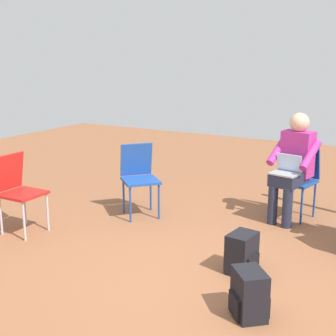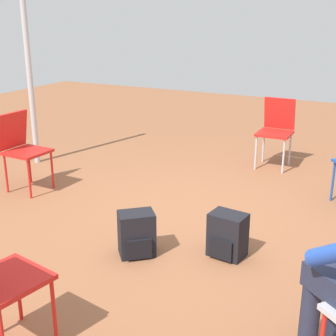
% 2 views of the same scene
% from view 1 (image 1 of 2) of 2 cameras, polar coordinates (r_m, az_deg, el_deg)
% --- Properties ---
extents(ground_plane, '(14.00, 14.00, 0.00)m').
position_cam_1_polar(ground_plane, '(3.98, 2.93, -14.39)').
color(ground_plane, brown).
extents(chair_south, '(0.47, 0.50, 0.85)m').
position_cam_1_polar(chair_south, '(5.68, 15.66, -0.90)').
color(chair_south, '#1E4799').
rests_on(chair_south, ground).
extents(chair_southeast, '(0.59, 0.58, 0.85)m').
position_cam_1_polar(chair_southeast, '(5.54, -3.56, -0.75)').
color(chair_southeast, '#1E4799').
rests_on(chair_southeast, ground).
extents(chair_east, '(0.44, 0.40, 0.85)m').
position_cam_1_polar(chair_east, '(5.23, -17.87, -2.28)').
color(chair_east, red).
rests_on(chair_east, ground).
extents(person_with_laptop, '(0.56, 0.57, 1.24)m').
position_cam_1_polar(person_with_laptop, '(5.48, 15.02, 0.75)').
color(person_with_laptop, '#23283D').
rests_on(person_with_laptop, ground).
extents(backpack_near_laptop_user, '(0.34, 0.34, 0.36)m').
position_cam_1_polar(backpack_near_laptop_user, '(3.58, 9.88, -15.18)').
color(backpack_near_laptop_user, black).
rests_on(backpack_near_laptop_user, ground).
extents(backpack_by_empty_chair, '(0.27, 0.30, 0.36)m').
position_cam_1_polar(backpack_by_empty_chair, '(4.23, 8.97, -10.46)').
color(backpack_by_empty_chair, black).
rests_on(backpack_by_empty_chair, ground).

